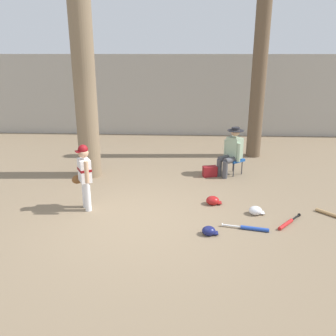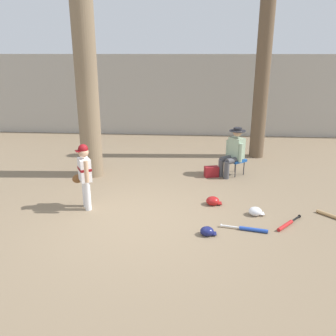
% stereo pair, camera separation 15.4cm
% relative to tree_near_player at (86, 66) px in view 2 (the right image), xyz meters
% --- Properties ---
extents(ground_plane, '(60.00, 60.00, 0.00)m').
position_rel_tree_near_player_xyz_m(ground_plane, '(1.53, -2.46, -2.64)').
color(ground_plane, '#7F6B51').
extents(concrete_back_wall, '(18.00, 0.36, 2.88)m').
position_rel_tree_near_player_xyz_m(concrete_back_wall, '(1.53, 4.85, -1.20)').
color(concrete_back_wall, '#ADA89E').
rests_on(concrete_back_wall, ground).
extents(tree_near_player, '(0.79, 0.79, 6.09)m').
position_rel_tree_near_player_xyz_m(tree_near_player, '(0.00, 0.00, 0.00)').
color(tree_near_player, '#7F6B51').
rests_on(tree_near_player, ground).
extents(tree_behind_spectator, '(0.62, 0.62, 5.63)m').
position_rel_tree_near_player_xyz_m(tree_behind_spectator, '(4.36, 1.99, -0.14)').
color(tree_behind_spectator, brown).
rests_on(tree_behind_spectator, ground).
extents(young_ballplayer, '(0.49, 0.53, 1.31)m').
position_rel_tree_near_player_xyz_m(young_ballplayer, '(0.43, -1.97, -1.90)').
color(young_ballplayer, white).
rests_on(young_ballplayer, ground).
extents(folding_stool, '(0.56, 0.56, 0.41)m').
position_rel_tree_near_player_xyz_m(folding_stool, '(3.58, 0.29, -2.28)').
color(folding_stool, '#194C9E').
rests_on(folding_stool, ground).
extents(seated_spectator, '(0.64, 0.61, 1.20)m').
position_rel_tree_near_player_xyz_m(seated_spectator, '(3.50, 0.23, -2.00)').
color(seated_spectator, '#47474C').
rests_on(seated_spectator, ground).
extents(handbag_beside_stool, '(0.37, 0.26, 0.26)m').
position_rel_tree_near_player_xyz_m(handbag_beside_stool, '(2.97, 0.08, -2.51)').
color(handbag_beside_stool, maroon).
rests_on(handbag_beside_stool, ground).
extents(bat_red_barrel, '(0.56, 0.63, 0.07)m').
position_rel_tree_near_player_xyz_m(bat_red_barrel, '(4.21, -2.47, -2.61)').
color(bat_red_barrel, red).
rests_on(bat_red_barrel, ground).
extents(bat_blue_youth, '(0.81, 0.23, 0.07)m').
position_rel_tree_near_player_xyz_m(bat_blue_youth, '(3.53, -2.69, -2.61)').
color(bat_blue_youth, '#2347AD').
rests_on(bat_blue_youth, ground).
extents(bat_wood_tan, '(0.57, 0.58, 0.07)m').
position_rel_tree_near_player_xyz_m(bat_wood_tan, '(5.12, -2.05, -2.61)').
color(bat_wood_tan, tan).
rests_on(bat_wood_tan, ground).
extents(batting_helmet_white, '(0.30, 0.23, 0.17)m').
position_rel_tree_near_player_xyz_m(batting_helmet_white, '(3.72, -2.05, -2.57)').
color(batting_helmet_white, silver).
rests_on(batting_helmet_white, ground).
extents(batting_helmet_red, '(0.32, 0.24, 0.18)m').
position_rel_tree_near_player_xyz_m(batting_helmet_red, '(2.94, -1.63, -2.56)').
color(batting_helmet_red, '#A81919').
rests_on(batting_helmet_red, ground).
extents(batting_helmet_navy, '(0.28, 0.21, 0.16)m').
position_rel_tree_near_player_xyz_m(batting_helmet_navy, '(2.78, -2.89, -2.57)').
color(batting_helmet_navy, navy).
rests_on(batting_helmet_navy, ground).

